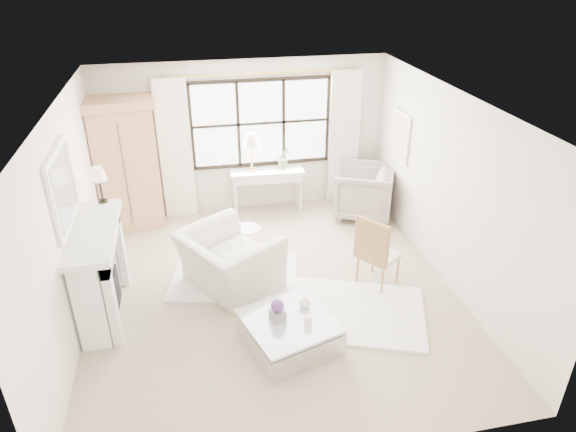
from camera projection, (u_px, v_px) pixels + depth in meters
name	position (u px, v px, depth m)	size (l,w,h in m)	color
floor	(273.00, 291.00, 7.27)	(5.50, 5.50, 0.00)	tan
ceiling	(270.00, 103.00, 6.01)	(5.50, 5.50, 0.00)	white
wall_back	(244.00, 138.00, 9.02)	(5.00, 5.00, 0.00)	beige
wall_front	(329.00, 352.00, 4.26)	(5.00, 5.00, 0.00)	white
wall_left	(68.00, 225.00, 6.19)	(5.50, 5.50, 0.00)	white
wall_right	(450.00, 190.00, 7.09)	(5.50, 5.50, 0.00)	beige
window_pane	(261.00, 123.00, 8.94)	(2.40, 0.02, 1.50)	white
window_frame	(261.00, 123.00, 8.93)	(2.50, 0.04, 1.50)	black
curtain_rod	(260.00, 73.00, 8.48)	(0.04, 0.04, 3.30)	#A68539
curtain_left	(176.00, 151.00, 8.77)	(0.55, 0.10, 2.47)	white
curtain_right	(344.00, 139.00, 9.31)	(0.55, 0.10, 2.47)	beige
fireplace	(98.00, 271.00, 6.56)	(0.58, 1.66, 1.26)	silver
mirror_frame	(62.00, 188.00, 5.97)	(0.05, 1.15, 0.95)	white
mirror_glass	(65.00, 188.00, 5.97)	(0.02, 1.00, 0.80)	silver
art_frame	(401.00, 137.00, 8.46)	(0.04, 0.62, 0.82)	white
art_canvas	(400.00, 137.00, 8.46)	(0.01, 0.52, 0.72)	beige
mantel_lamp	(98.00, 175.00, 6.76)	(0.22, 0.22, 0.51)	black
armoire	(126.00, 164.00, 8.49)	(1.20, 0.84, 2.24)	tan
console_table	(267.00, 190.00, 9.33)	(1.32, 0.52, 0.80)	silver
console_lamp	(251.00, 141.00, 8.84)	(0.28, 0.28, 0.69)	#A97B3A
orchid_plant	(284.00, 157.00, 9.11)	(0.23, 0.19, 0.43)	#607951
side_table	(248.00, 238.00, 7.94)	(0.40, 0.40, 0.51)	white
rug_left	(235.00, 276.00, 7.57)	(1.82, 1.28, 0.03)	silver
rug_right	(356.00, 312.00, 6.83)	(1.79, 1.34, 0.03)	white
club_armchair	(229.00, 261.00, 7.21)	(1.28, 1.12, 0.83)	beige
wingback_chair	(363.00, 192.00, 9.14)	(0.98, 1.00, 0.91)	gray
french_chair	(377.00, 265.00, 7.30)	(0.67, 0.67, 1.08)	#A47745
coffee_table	(289.00, 333.00, 6.21)	(1.25, 1.25, 0.38)	silver
planter_box	(278.00, 315.00, 6.10)	(0.17, 0.17, 0.13)	slate
planter_flowers	(277.00, 306.00, 6.03)	(0.16, 0.16, 0.16)	#582F75
pillar_candle	(308.00, 320.00, 6.03)	(0.09, 0.09, 0.12)	white
coffee_vase	(305.00, 302.00, 6.31)	(0.14, 0.14, 0.15)	white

